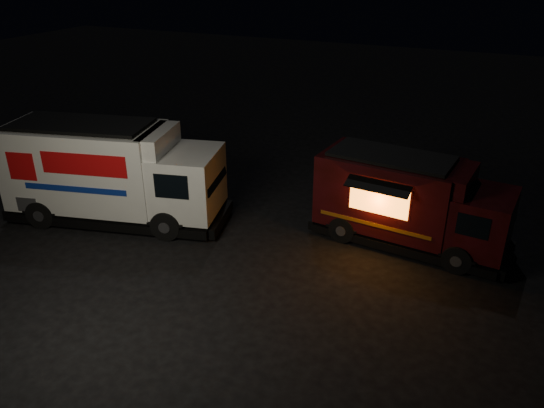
{
  "coord_description": "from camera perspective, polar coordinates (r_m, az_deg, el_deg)",
  "views": [
    {
      "loc": [
        7.12,
        -10.72,
        8.1
      ],
      "look_at": [
        1.38,
        2.0,
        1.39
      ],
      "focal_mm": 35.0,
      "sensor_mm": 36.0,
      "label": 1
    }
  ],
  "objects": [
    {
      "name": "red_truck",
      "position": [
        16.2,
        14.87,
        0.18
      ],
      "size": [
        6.05,
        2.77,
        2.72
      ],
      "primitive_type": null,
      "rotation": [
        0.0,
        0.0,
        -0.11
      ],
      "color": "#370A0F",
      "rests_on": "ground"
    },
    {
      "name": "ground",
      "position": [
        15.2,
        -7.93,
        -6.79
      ],
      "size": [
        80.0,
        80.0,
        0.0
      ],
      "primitive_type": "plane",
      "color": "black",
      "rests_on": "ground"
    },
    {
      "name": "white_truck",
      "position": [
        17.8,
        -16.52,
        3.23
      ],
      "size": [
        7.53,
        4.05,
        3.25
      ],
      "primitive_type": null,
      "rotation": [
        0.0,
        0.0,
        0.24
      ],
      "color": "silver",
      "rests_on": "ground"
    }
  ]
}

